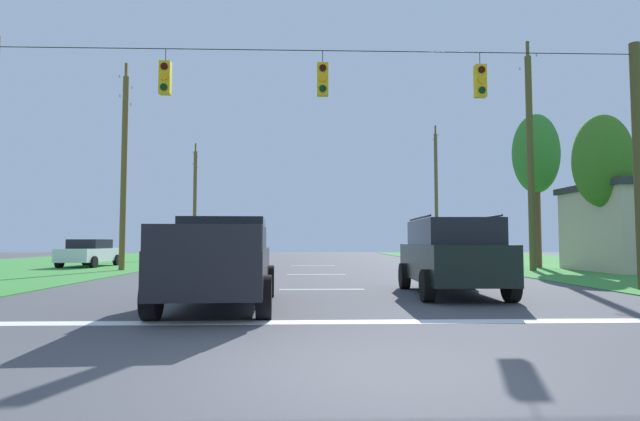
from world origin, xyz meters
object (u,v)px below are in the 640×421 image
(distant_car_crossing_white, at_px, (90,253))
(tree_roadside_far_right, at_px, (603,162))
(suv_black, at_px, (451,255))
(tree_roadside_right, at_px, (536,155))
(utility_pole_mid_left, at_px, (124,166))
(pickup_truck, at_px, (221,262))
(overhead_signal_span, at_px, (321,150))
(utility_pole_mid_right, at_px, (530,159))
(utility_pole_far_right, at_px, (436,193))
(utility_pole_far_left, at_px, (195,201))

(distant_car_crossing_white, relative_size, tree_roadside_far_right, 0.62)
(suv_black, height_order, tree_roadside_far_right, tree_roadside_far_right)
(distant_car_crossing_white, xyz_separation_m, tree_roadside_right, (24.27, -1.73, 5.27))
(utility_pole_mid_left, bearing_deg, pickup_truck, -62.60)
(utility_pole_mid_left, bearing_deg, tree_roadside_right, 4.87)
(overhead_signal_span, distance_m, utility_pole_mid_right, 14.01)
(tree_roadside_right, bearing_deg, overhead_signal_span, -134.50)
(suv_black, bearing_deg, overhead_signal_span, 164.47)
(overhead_signal_span, bearing_deg, pickup_truck, -126.79)
(utility_pole_far_right, xyz_separation_m, utility_pole_far_left, (-19.86, 0.77, -0.62))
(utility_pole_mid_right, relative_size, tree_roadside_right, 1.34)
(overhead_signal_span, xyz_separation_m, utility_pole_far_left, (-9.50, 27.30, 0.70))
(overhead_signal_span, relative_size, tree_roadside_right, 2.27)
(utility_pole_far_right, height_order, utility_pole_far_left, utility_pole_far_right)
(pickup_truck, height_order, utility_pole_far_right, utility_pole_far_right)
(pickup_truck, height_order, tree_roadside_right, tree_roadside_right)
(tree_roadside_right, bearing_deg, utility_pole_mid_right, -119.57)
(suv_black, bearing_deg, utility_pole_far_left, 114.57)
(utility_pole_far_left, bearing_deg, overhead_signal_span, -70.82)
(suv_black, relative_size, distant_car_crossing_white, 1.11)
(utility_pole_mid_left, xyz_separation_m, tree_roadside_far_right, (22.16, -2.68, -0.09))
(tree_roadside_right, bearing_deg, distant_car_crossing_white, 175.91)
(pickup_truck, height_order, utility_pole_mid_left, utility_pole_mid_left)
(utility_pole_mid_left, distance_m, tree_roadside_right, 21.36)
(distant_car_crossing_white, bearing_deg, utility_pole_far_right, 29.10)
(pickup_truck, relative_size, tree_roadside_right, 0.66)
(pickup_truck, distance_m, utility_pole_mid_right, 18.27)
(overhead_signal_span, bearing_deg, distant_car_crossing_white, 131.45)
(pickup_truck, xyz_separation_m, tree_roadside_right, (14.28, 15.27, 5.09))
(utility_pole_far_right, relative_size, utility_pole_mid_left, 1.08)
(suv_black, bearing_deg, utility_pole_far_right, 75.83)
(tree_roadside_far_right, bearing_deg, overhead_signal_span, -149.14)
(suv_black, relative_size, tree_roadside_far_right, 0.68)
(distant_car_crossing_white, relative_size, tree_roadside_right, 0.53)
(utility_pole_far_right, bearing_deg, tree_roadside_far_right, -82.38)
(distant_car_crossing_white, distance_m, utility_pole_far_right, 26.33)
(suv_black, xyz_separation_m, utility_pole_far_right, (6.94, 27.49, 4.28))
(utility_pole_mid_right, bearing_deg, tree_roadside_right, 60.43)
(distant_car_crossing_white, height_order, tree_roadside_far_right, tree_roadside_far_right)
(suv_black, height_order, utility_pole_mid_right, utility_pole_mid_right)
(utility_pole_far_right, xyz_separation_m, tree_roadside_right, (1.62, -14.35, 0.72))
(suv_black, bearing_deg, tree_roadside_far_right, 42.43)
(overhead_signal_span, bearing_deg, utility_pole_mid_right, 42.03)
(utility_pole_far_right, bearing_deg, distant_car_crossing_white, -150.90)
(pickup_truck, relative_size, utility_pole_mid_left, 0.54)
(pickup_truck, distance_m, utility_pole_mid_left, 15.70)
(pickup_truck, height_order, utility_pole_far_left, utility_pole_far_left)
(overhead_signal_span, relative_size, utility_pole_mid_left, 1.85)
(utility_pole_mid_right, distance_m, utility_pole_far_left, 26.79)
(pickup_truck, xyz_separation_m, distant_car_crossing_white, (-9.99, 17.00, -0.18))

